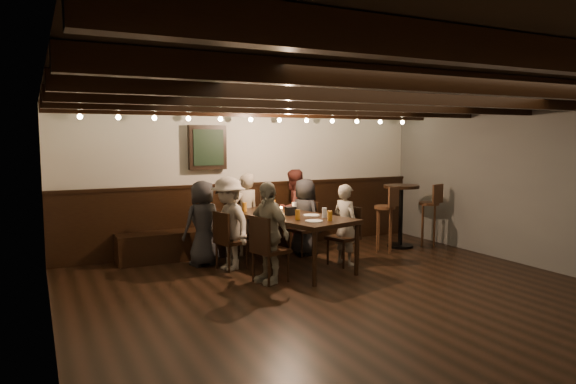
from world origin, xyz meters
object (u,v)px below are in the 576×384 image
person_left_near (229,224)px  high_top_table (401,206)px  person_bench_right (293,209)px  person_right_near (305,217)px  dining_table (288,219)px  person_bench_left (203,223)px  chair_right_near (303,239)px  chair_left_near (231,251)px  chair_right_far (344,247)px  bar_stool_left (385,228)px  person_right_far (346,224)px  bar_stool_right (429,223)px  chair_left_far (270,262)px  person_bench_centre (246,214)px  person_left_far (268,233)px

person_left_near → high_top_table: 3.22m
person_bench_right → person_right_near: 0.48m
dining_table → person_bench_right: (0.65, 1.10, -0.03)m
person_bench_left → chair_right_near: bearing=164.5°
person_right_near → person_bench_left: bearing=74.7°
chair_left_near → chair_right_far: chair_right_far is taller
bar_stool_left → chair_right_near: bearing=138.3°
dining_table → person_left_near: (-0.84, 0.25, -0.04)m
person_right_far → bar_stool_right: 2.10m
chair_left_far → person_right_far: bearing=90.0°
chair_right_near → bar_stool_left: bearing=-123.7°
chair_right_far → person_bench_centre: (-1.07, 1.27, 0.40)m
person_left_far → person_right_far: size_ratio=1.10×
chair_left_far → bar_stool_right: bearing=89.0°
chair_right_far → bar_stool_left: bearing=-83.1°
chair_right_near → chair_right_far: chair_right_far is taller
chair_left_far → person_bench_left: 1.41m
high_top_table → chair_right_near: bearing=172.2°
person_bench_right → person_left_near: person_bench_right is taller
high_top_table → bar_stool_left: 0.62m
high_top_table → bar_stool_left: bearing=-157.5°
chair_right_far → person_bench_centre: size_ratio=0.65×
person_bench_right → person_right_far: person_bench_right is taller
chair_right_near → high_top_table: bearing=-112.3°
dining_table → person_right_near: (0.61, 0.62, -0.09)m
person_right_far → dining_table: bearing=59.0°
person_left_near → person_right_far: (1.68, -0.50, -0.07)m
dining_table → chair_right_near: size_ratio=2.60×
person_bench_left → chair_left_far: bearing=97.6°
person_bench_right → person_right_far: 1.36m
person_right_near → bar_stool_left: size_ratio=1.13×
chair_left_near → high_top_table: bearing=77.5°
chair_left_far → high_top_table: (2.96, 0.99, 0.44)m
person_left_near → chair_right_far: bearing=58.5°
chair_left_far → person_left_far: bearing=-90.0°
chair_right_near → bar_stool_left: (1.30, -0.45, 0.15)m
chair_left_far → chair_right_far: chair_left_far is taller
dining_table → person_bench_left: person_bench_left is taller
chair_left_far → person_left_far: (-0.03, -0.01, 0.40)m
person_bench_left → person_bench_right: size_ratio=0.93×
chair_right_far → high_top_table: high_top_table is taller
chair_right_near → chair_right_far: 0.90m
person_left_near → bar_stool_right: size_ratio=1.22×
person_right_near → bar_stool_right: (2.27, -0.41, -0.21)m
dining_table → bar_stool_left: bearing=-9.5°
chair_left_near → dining_table: bearing=57.9°
chair_right_near → person_bench_centre: bearing=50.1°
person_right_near → bar_stool_left: 1.36m
chair_left_far → person_left_far: size_ratio=0.67×
person_left_far → person_right_near: (1.23, 1.25, -0.05)m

